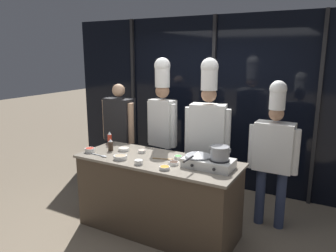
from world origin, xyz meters
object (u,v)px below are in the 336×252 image
Objects in this scene: serving_spoon_slotted at (102,156)px; person_guest at (120,128)px; prep_bowl_shrimp at (142,151)px; frying_pan at (198,154)px; prep_bowl_soy_glaze at (174,163)px; prep_bowl_mushrooms at (120,157)px; chef_line at (274,148)px; stock_pot at (220,153)px; squeeze_bottle_chili at (110,139)px; prep_bowl_chili_flakes at (90,150)px; chef_sous at (208,128)px; prep_bowl_rice at (139,162)px; serving_spoon_solid at (167,159)px; portable_stove at (209,163)px; squeeze_bottle_soy at (111,145)px; prep_bowl_carrots at (165,168)px; prep_bowl_scallions at (178,157)px; prep_bowl_chicken at (124,149)px; chef_head at (162,117)px.

person_guest is at bearing 116.14° from serving_spoon_slotted.
frying_pan is at bearing -6.43° from prep_bowl_shrimp.
person_guest reaches higher than frying_pan.
prep_bowl_soy_glaze is 0.65m from prep_bowl_mushrooms.
chef_line is at bearing 49.25° from frying_pan.
squeeze_bottle_chili is at bearing 173.97° from stock_pot.
prep_bowl_chili_flakes is at bearing 25.14° from chef_line.
chef_sous is at bearing 22.71° from squeeze_bottle_chili.
prep_bowl_rice is at bearing -161.05° from stock_pot.
stock_pot reaches higher than serving_spoon_slotted.
serving_spoon_solid is 0.12× the size of chef_sous.
person_guest is at bearing 157.73° from portable_stove.
squeeze_bottle_chili is 1.12× the size of prep_bowl_mushrooms.
squeeze_bottle_chili is at bearing 171.55° from prep_bowl_shrimp.
prep_bowl_shrimp is at bearing 119.05° from prep_bowl_rice.
squeeze_bottle_soy is 0.96m from prep_bowl_soy_glaze.
prep_bowl_carrots is (-0.01, -0.18, -0.00)m from prep_bowl_soy_glaze.
prep_bowl_chili_flakes is 1.30× the size of prep_bowl_rice.
serving_spoon_slotted is at bearing -133.79° from prep_bowl_shrimp.
serving_spoon_slotted is 0.12× the size of chef_sous.
squeeze_bottle_soy is at bearing -171.94° from prep_bowl_scallions.
chef_sous is (1.03, 0.71, 0.20)m from squeeze_bottle_soy.
prep_bowl_scallions is 0.62× the size of prep_bowl_mushrooms.
prep_bowl_mushrooms is at bearing -40.14° from squeeze_bottle_chili.
chef_sous is (1.46, -0.04, 0.17)m from person_guest.
prep_bowl_carrots is at bearing -22.41° from squeeze_bottle_chili.
prep_bowl_shrimp is (-1.05, 0.09, -0.16)m from stock_pot.
chef_sous is (0.88, 0.64, 0.25)m from prep_bowl_chicken.
prep_bowl_chili_flakes reaches higher than prep_bowl_rice.
frying_pan is 0.82m from prep_bowl_shrimp.
chef_line is at bearing 25.42° from prep_bowl_chili_flakes.
squeeze_bottle_soy is at bearing -178.73° from stock_pot.
chef_sous reaches higher than prep_bowl_soy_glaze.
prep_bowl_chicken is (0.15, 0.08, -0.05)m from squeeze_bottle_soy.
prep_bowl_mushrooms is at bearing -103.43° from prep_bowl_shrimp.
frying_pan is at bearing -178.15° from portable_stove.
prep_bowl_rice reaches higher than prep_bowl_soy_glaze.
prep_bowl_scallions is (1.09, -0.08, -0.06)m from squeeze_bottle_chili.
squeeze_bottle_chili reaches higher than prep_bowl_scallions.
chef_head is at bearing 126.73° from prep_bowl_soy_glaze.
frying_pan is at bearing 15.36° from prep_bowl_mushrooms.
frying_pan reaches higher than serving_spoon_slotted.
squeeze_bottle_chili is (-0.18, 0.20, 0.01)m from squeeze_bottle_soy.
portable_stove is 2.17× the size of serving_spoon_solid.
prep_bowl_soy_glaze is 0.06× the size of chef_sous.
prep_bowl_carrots is at bearing -0.05° from prep_bowl_rice.
chef_sous is at bearing 52.38° from prep_bowl_mushrooms.
prep_bowl_chili_flakes is at bearing 71.78° from chef_head.
chef_line reaches higher than portable_stove.
prep_bowl_chicken reaches higher than serving_spoon_solid.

